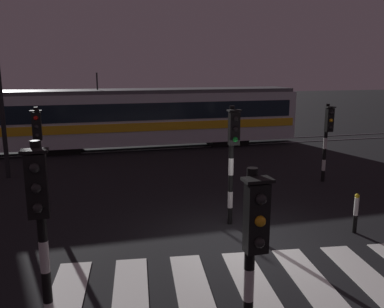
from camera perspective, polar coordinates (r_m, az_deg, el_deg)
name	(u,v)px	position (r m, az deg, el deg)	size (l,w,h in m)	color
ground_plane	(243,245)	(10.60, 7.28, -12.66)	(120.00, 120.00, 0.00)	black
rail_near	(157,149)	(22.26, -4.95, 0.68)	(80.00, 0.12, 0.03)	#59595E
rail_far	(153,144)	(23.65, -5.55, 1.35)	(80.00, 0.12, 0.03)	#59595E
crosswalk_zebra	(295,302)	(8.52, 14.31, -19.55)	(9.97, 5.51, 0.02)	silver
traffic_light_corner_far_right	(327,131)	(16.40, 18.57, 3.07)	(0.36, 0.42, 3.06)	black
traffic_light_median_centre	(233,148)	(11.19, 5.74, 0.83)	(0.36, 0.42, 3.40)	black
traffic_light_kerb_mid_left	(253,252)	(5.39, 8.56, -13.50)	(0.36, 0.42, 3.21)	black
traffic_light_corner_far_left	(38,141)	(14.00, -20.87, 1.76)	(0.36, 0.42, 3.18)	black
traffic_light_corner_near_left	(41,223)	(6.18, -20.55, -9.13)	(0.36, 0.42, 3.45)	black
tram	(146,116)	(22.61, -6.52, 5.28)	(17.17, 2.58, 4.15)	silver
bollard_island_edge	(356,213)	(11.92, 22.10, -7.74)	(0.12, 0.12, 1.11)	black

